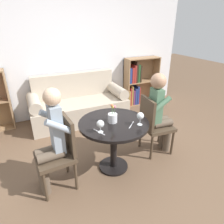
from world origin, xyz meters
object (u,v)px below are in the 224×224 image
Objects in this scene: bookshelf_right at (137,83)px; person_right at (160,111)px; chair_right at (153,123)px; flower_vase at (113,117)px; chair_left at (60,150)px; person_left at (51,141)px; couch at (79,105)px; wine_glass_left at (100,124)px; wine_glass_right at (140,116)px.

bookshelf_right is 0.89× the size of person_right.
person_right is (-0.74, -1.84, 0.15)m from bookshelf_right.
chair_right is 3.51× the size of flower_vase.
flower_vase is (-1.54, -1.91, 0.26)m from bookshelf_right.
chair_left is 1.49m from person_right.
person_left is at bearing -178.15° from flower_vase.
flower_vase is at bearing -90.42° from couch.
person_left is (-1.48, -0.11, 0.17)m from chair_right.
wine_glass_left is at bearing 67.02° from chair_left.
couch is at bearing 98.05° from wine_glass_right.
chair_right is 0.77m from flower_vase.
wine_glass_right is (-1.26, -2.12, 0.30)m from bookshelf_right.
person_left is 0.78m from flower_vase.
flower_vase is at bearing 35.92° from wine_glass_left.
person_left is (-0.09, -0.01, 0.17)m from chair_left.
flower_vase is (-0.01, -1.65, 0.47)m from couch.
person_left is at bearing -140.01° from bookshelf_right.
chair_right reaches higher than wine_glass_right.
person_right reaches higher than bookshelf_right.
chair_right is at bearing 86.52° from person_right.
person_left is 8.30× the size of wine_glass_left.
flower_vase is at bearing 86.86° from chair_left.
flower_vase is (-0.80, -0.07, 0.10)m from person_right.
person_left is 4.92× the size of flower_vase.
person_right is at bearing -111.98° from bookshelf_right.
person_right reaches higher than wine_glass_left.
couch reaches higher than chair_left.
flower_vase is at bearing 102.06° from chair_right.
person_left is 1.08m from wine_glass_right.
wine_glass_right is 0.35m from flower_vase.
person_right is (1.48, 0.09, 0.18)m from chair_left.
person_right reaches higher than chair_left.
bookshelf_right is 1.99m from person_right.
person_right reaches higher than wine_glass_right.
chair_left is (-0.70, -1.67, 0.18)m from couch.
wine_glass_right is at bearing 123.27° from person_right.
chair_left is 5.47× the size of wine_glass_right.
person_right is (0.78, -1.58, 0.37)m from couch.
couch reaches higher than wine_glass_left.
flower_vase is at bearing 87.56° from person_left.
couch is at bearing 82.38° from wine_glass_left.
flower_vase reaches higher than wine_glass_left.
chair_left reaches higher than wine_glass_right.
chair_left is 5.92× the size of wine_glass_left.
wine_glass_left is at bearing 175.77° from wine_glass_right.
chair_right is at bearing 89.86° from chair_left.
wine_glass_right is 0.64× the size of flower_vase.
flower_vase reaches higher than chair_right.
chair_left reaches higher than wine_glass_left.
wine_glass_left is (0.54, -0.14, 0.16)m from person_left.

